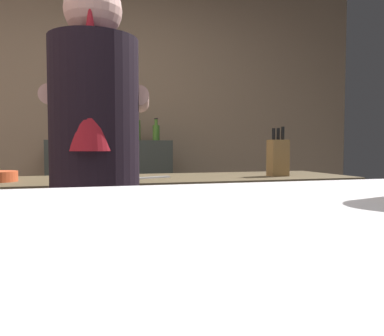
# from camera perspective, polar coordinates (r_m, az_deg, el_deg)

# --- Properties ---
(wall_back) EXTENTS (5.20, 0.10, 2.70)m
(wall_back) POSITION_cam_1_polar(r_m,az_deg,el_deg) (3.49, -15.55, 7.55)
(wall_back) COLOR #957B5F
(wall_back) RESTS_ON ground
(prep_counter) EXTENTS (2.10, 0.60, 0.91)m
(prep_counter) POSITION_cam_1_polar(r_m,az_deg,el_deg) (2.12, -4.97, -13.83)
(prep_counter) COLOR brown
(prep_counter) RESTS_ON ground
(back_shelf) EXTENTS (0.97, 0.36, 1.13)m
(back_shelf) POSITION_cam_1_polar(r_m,az_deg,el_deg) (3.24, -11.99, -5.99)
(back_shelf) COLOR #383D38
(back_shelf) RESTS_ON ground
(bartender) EXTENTS (0.47, 0.54, 1.71)m
(bartender) POSITION_cam_1_polar(r_m,az_deg,el_deg) (1.53, -14.15, -0.14)
(bartender) COLOR #282E41
(bartender) RESTS_ON ground
(knife_block) EXTENTS (0.10, 0.08, 0.27)m
(knife_block) POSITION_cam_1_polar(r_m,az_deg,el_deg) (2.17, 12.60, 1.60)
(knife_block) COLOR olive
(knife_block) RESTS_ON prep_counter
(chefs_knife) EXTENTS (0.23, 0.12, 0.01)m
(chefs_knife) POSITION_cam_1_polar(r_m,az_deg,el_deg) (1.97, -6.34, -1.44)
(chefs_knife) COLOR silver
(chefs_knife) RESTS_ON prep_counter
(bottle_olive_oil) EXTENTS (0.06, 0.06, 0.19)m
(bottle_olive_oil) POSITION_cam_1_polar(r_m,az_deg,el_deg) (3.25, -5.33, 5.33)
(bottle_olive_oil) COLOR #4C852C
(bottle_olive_oil) RESTS_ON back_shelf
(bottle_soy) EXTENTS (0.07, 0.07, 0.25)m
(bottle_soy) POSITION_cam_1_polar(r_m,az_deg,el_deg) (3.24, -8.21, 5.73)
(bottle_soy) COLOR #4E7D2A
(bottle_soy) RESTS_ON back_shelf
(bottle_hot_sauce) EXTENTS (0.07, 0.07, 0.27)m
(bottle_hot_sauce) POSITION_cam_1_polar(r_m,az_deg,el_deg) (3.25, -14.03, 5.79)
(bottle_hot_sauce) COLOR #D5D17D
(bottle_hot_sauce) RESTS_ON back_shelf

